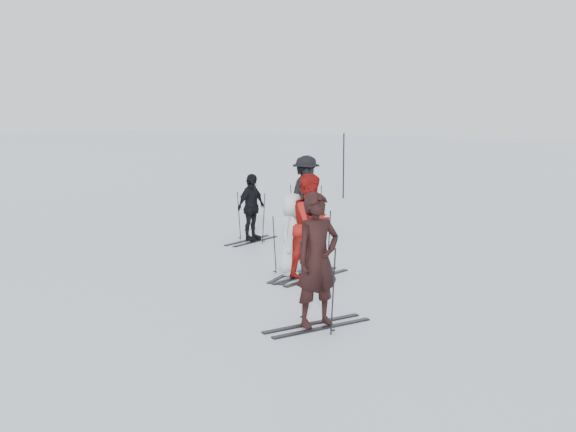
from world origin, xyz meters
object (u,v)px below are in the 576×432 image
object	(u,v)px
skier_uphill_left	(251,208)
skier_uphill_far	(306,195)
skier_grey	(292,235)
skier_red	(311,227)
piste_marker	(344,166)
skier_near_dark	(317,261)

from	to	relation	value
skier_uphill_left	skier_uphill_far	xyz separation A→B (m)	(0.61, 1.60, 0.17)
skier_grey	skier_uphill_far	distance (m)	4.53
skier_red	piste_marker	xyz separation A→B (m)	(-4.14, 10.72, 0.16)
skier_near_dark	skier_uphill_far	distance (m)	7.65
skier_grey	skier_uphill_left	world-z (taller)	skier_uphill_left
skier_uphill_left	skier_uphill_far	world-z (taller)	skier_uphill_far
skier_near_dark	piste_marker	distance (m)	14.45
skier_uphill_left	skier_near_dark	bearing A→B (deg)	-133.70
skier_near_dark	skier_grey	size ratio (longest dim) A/B	1.26
skier_near_dark	skier_uphill_left	bearing A→B (deg)	68.31
skier_grey	skier_near_dark	bearing A→B (deg)	-150.03
piste_marker	skier_grey	bearing A→B (deg)	-70.74
skier_uphill_left	skier_uphill_far	bearing A→B (deg)	-13.92
skier_red	skier_near_dark	bearing A→B (deg)	-138.79
skier_grey	skier_uphill_far	size ratio (longest dim) A/B	0.80
skier_near_dark	skier_grey	xyz separation A→B (m)	(-1.80, 2.59, -0.20)
skier_near_dark	skier_uphill_far	world-z (taller)	skier_near_dark
skier_uphill_far	skier_red	bearing A→B (deg)	-156.51
skier_near_dark	skier_uphill_far	xyz separation A→B (m)	(-3.61, 6.74, -0.01)
skier_near_dark	skier_red	xyz separation A→B (m)	(-1.41, 2.62, -0.01)
skier_grey	skier_uphill_far	xyz separation A→B (m)	(-1.82, 4.15, 0.19)
skier_grey	skier_uphill_left	size ratio (longest dim) A/B	0.98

